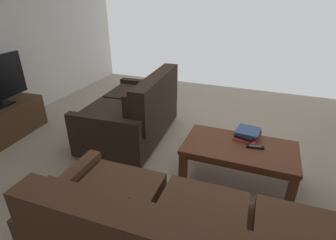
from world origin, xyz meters
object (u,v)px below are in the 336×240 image
(loveseat_near, at_px, (135,112))
(book_stack, at_px, (248,133))
(tv_stand, at_px, (4,122))
(coffee_table, at_px, (239,152))
(tv_remote, at_px, (255,147))

(loveseat_near, relative_size, book_stack, 4.40)
(loveseat_near, xyz_separation_m, tv_stand, (1.59, 0.59, -0.14))
(book_stack, bearing_deg, coffee_table, 78.09)
(coffee_table, relative_size, book_stack, 3.20)
(loveseat_near, height_order, coffee_table, loveseat_near)
(loveseat_near, relative_size, tv_remote, 8.75)
(loveseat_near, bearing_deg, tv_remote, 164.60)
(tv_remote, bearing_deg, tv_stand, 3.41)
(loveseat_near, height_order, tv_remote, loveseat_near)
(coffee_table, bearing_deg, loveseat_near, -17.64)
(tv_stand, bearing_deg, coffee_table, -176.82)
(loveseat_near, distance_m, book_stack, 1.40)
(tv_remote, bearing_deg, loveseat_near, -15.40)
(loveseat_near, bearing_deg, coffee_table, 162.36)
(coffee_table, height_order, book_stack, book_stack)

